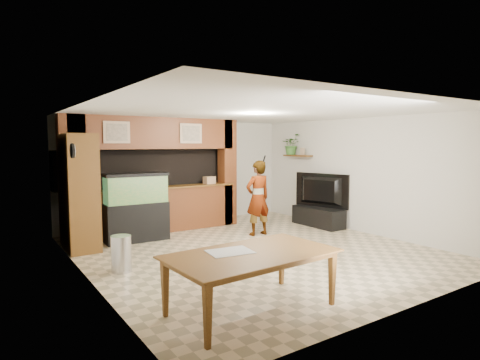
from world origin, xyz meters
TOP-DOWN VIEW (x-y plane):
  - floor at (0.00, 0.00)m, footprint 6.50×6.50m
  - ceiling at (0.00, 0.00)m, footprint 6.50×6.50m
  - wall_back at (0.00, 3.25)m, footprint 6.00×0.00m
  - wall_left at (-3.00, 0.00)m, footprint 0.00×6.50m
  - wall_right at (3.00, 0.00)m, footprint 0.00×6.50m
  - partition at (-0.95, 2.64)m, footprint 4.20×0.99m
  - wall_clock at (-2.97, 1.00)m, footprint 0.05×0.25m
  - wall_shelf at (2.85, 1.95)m, footprint 0.25×0.90m
  - pantry_cabinet at (-2.70, 1.85)m, footprint 0.55×0.90m
  - trash_can at (-2.48, 0.12)m, footprint 0.31×0.31m
  - aquarium at (-1.58, 1.95)m, footprint 1.28×0.48m
  - tv_stand at (2.65, 0.95)m, footprint 0.50×1.37m
  - television at (2.65, 0.95)m, footprint 0.54×1.45m
  - photo_frame at (2.85, 1.76)m, footprint 0.03×0.14m
  - potted_plant at (2.82, 2.18)m, footprint 0.61×0.57m
  - person at (0.84, 0.99)m, footprint 0.61×0.40m
  - microphone at (0.89, 0.83)m, footprint 0.03×0.09m
  - dining_table at (-1.63, -2.27)m, footprint 2.08×1.23m
  - newspaper_a at (-1.83, -2.06)m, footprint 0.57×0.45m
  - counter_box at (0.44, 2.45)m, footprint 0.29×0.21m

SIDE VIEW (x-z plane):
  - floor at x=0.00m, z-range 0.00..0.00m
  - tv_stand at x=2.65m, z-range 0.00..0.46m
  - trash_can at x=-2.48m, z-range 0.00..0.58m
  - dining_table at x=-1.63m, z-range 0.00..0.71m
  - aquarium at x=-1.58m, z-range -0.02..1.40m
  - newspaper_a at x=-1.83m, z-range 0.71..0.72m
  - person at x=0.84m, z-range 0.00..1.65m
  - television at x=2.65m, z-range 0.46..1.29m
  - pantry_cabinet at x=-2.70m, z-range 0.00..2.20m
  - counter_box at x=0.44m, z-range 1.04..1.22m
  - wall_back at x=0.00m, z-range -1.70..4.30m
  - wall_left at x=-3.00m, z-range -1.95..4.55m
  - wall_right at x=3.00m, z-range -1.95..4.55m
  - partition at x=-0.95m, z-range 0.01..2.61m
  - microphone at x=0.89m, z-range 1.62..1.77m
  - wall_shelf at x=2.85m, z-range 1.68..1.72m
  - photo_frame at x=2.85m, z-range 1.72..1.91m
  - wall_clock at x=-2.97m, z-range 1.77..2.02m
  - potted_plant at x=2.82m, z-range 1.72..2.28m
  - ceiling at x=0.00m, z-range 2.60..2.60m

